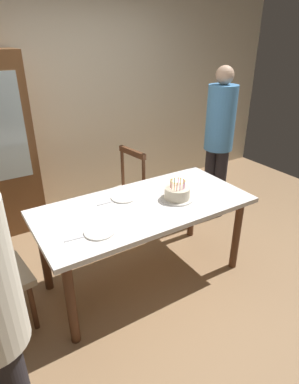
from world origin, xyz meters
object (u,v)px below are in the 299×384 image
Objects in this scene: dining_table at (144,214)px; chair_spindle_back at (121,197)px; plate_near_celebrant at (99,232)px; person_guest at (219,136)px; plate_far_side at (124,197)px; birthday_cake at (177,194)px.

chair_spindle_back is (0.16, 0.75, -0.21)m from dining_table.
person_guest reaches higher than plate_near_celebrant.
plate_far_side is at bearing -114.04° from chair_spindle_back.
dining_table is 1.88× the size of chair_spindle_back.
plate_near_celebrant is (-0.78, -0.13, -0.05)m from birthday_cake.
dining_table is 0.79m from chair_spindle_back.
chair_spindle_back reaches higher than plate_far_side.
birthday_cake is 0.46m from plate_far_side.
chair_spindle_back is at bearing 55.36° from plate_near_celebrant.
dining_table is 6.37× the size of birthday_cake.
person_guest is (1.17, -0.19, 0.54)m from chair_spindle_back.
plate_far_side is at bearing 114.98° from dining_table.
plate_far_side is 0.13× the size of person_guest.
birthday_cake is 1.27× the size of plate_near_celebrant.
dining_table is at bearing 167.04° from birthday_cake.
dining_table is 1.48m from person_guest.
birthday_cake is 0.79m from plate_near_celebrant.
birthday_cake is at bearing -34.47° from plate_far_side.
chair_spindle_back is at bearing 98.73° from birthday_cake.
dining_table is 0.23m from plate_far_side.
birthday_cake is 0.29× the size of chair_spindle_back.
person_guest reaches higher than chair_spindle_back.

